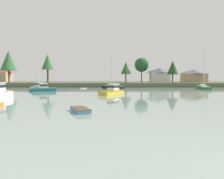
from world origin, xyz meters
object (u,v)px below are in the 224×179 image
(cruiser_teal, at_px, (41,90))
(cruiser_yellow, at_px, (114,92))
(sailboat_black, at_px, (113,88))
(dinghy_grey, at_px, (82,88))
(cruiser_cream, at_px, (40,88))
(sailboat_green, at_px, (203,88))
(dinghy_skyblue, at_px, (80,110))

(cruiser_teal, xyz_separation_m, cruiser_yellow, (18.77, -9.57, 0.03))
(cruiser_teal, height_order, sailboat_black, sailboat_black)
(dinghy_grey, distance_m, cruiser_yellow, 26.89)
(cruiser_cream, relative_size, dinghy_grey, 2.12)
(cruiser_cream, xyz_separation_m, dinghy_grey, (12.26, 4.73, -0.36))
(sailboat_black, height_order, sailboat_green, sailboat_green)
(dinghy_grey, bearing_deg, dinghy_skyblue, -82.72)
(cruiser_teal, height_order, sailboat_green, sailboat_green)
(dinghy_skyblue, bearing_deg, dinghy_grey, 97.28)
(cruiser_yellow, bearing_deg, cruiser_cream, 138.10)
(dinghy_grey, bearing_deg, cruiser_yellow, -67.72)
(sailboat_black, xyz_separation_m, cruiser_yellow, (0.02, -26.39, 0.27))
(dinghy_skyblue, xyz_separation_m, sailboat_green, (32.13, 47.24, 0.14))
(sailboat_black, bearing_deg, cruiser_yellow, -89.96)
(cruiser_cream, xyz_separation_m, sailboat_green, (50.82, 1.64, -0.21))
(dinghy_skyblue, xyz_separation_m, cruiser_teal, (-15.00, 35.02, 0.34))
(sailboat_black, bearing_deg, sailboat_green, -9.22)
(dinghy_skyblue, height_order, dinghy_grey, dinghy_skyblue)
(cruiser_cream, xyz_separation_m, cruiser_yellow, (22.46, -20.15, 0.01))
(cruiser_yellow, bearing_deg, dinghy_skyblue, -98.42)
(dinghy_skyblue, relative_size, cruiser_yellow, 0.52)
(cruiser_cream, height_order, dinghy_skyblue, cruiser_cream)
(sailboat_green, bearing_deg, cruiser_teal, -165.46)
(cruiser_cream, relative_size, cruiser_teal, 0.98)
(dinghy_skyblue, bearing_deg, cruiser_yellow, 81.58)
(dinghy_grey, xyz_separation_m, sailboat_green, (38.56, -3.09, 0.15))
(cruiser_teal, xyz_separation_m, sailboat_green, (47.13, 12.22, -0.19))
(cruiser_cream, distance_m, sailboat_green, 50.85)
(dinghy_grey, xyz_separation_m, cruiser_yellow, (10.20, -24.88, 0.38))
(dinghy_grey, bearing_deg, cruiser_cream, -158.91)
(sailboat_green, bearing_deg, cruiser_yellow, -142.47)
(cruiser_teal, relative_size, sailboat_black, 0.62)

